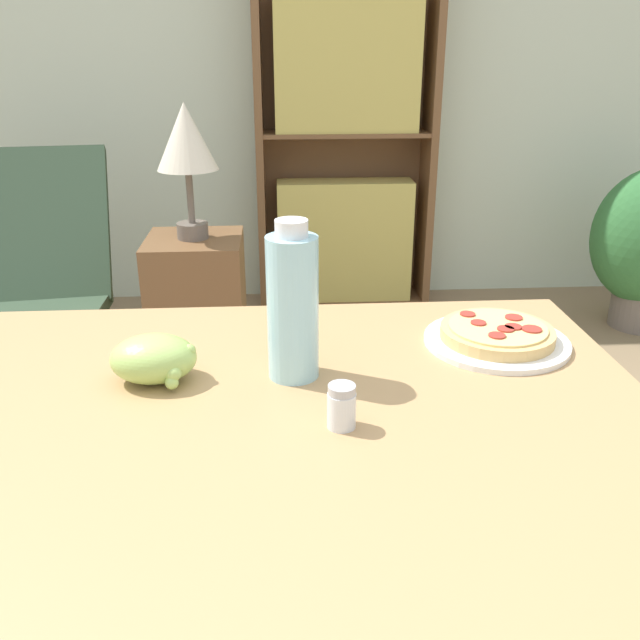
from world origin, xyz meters
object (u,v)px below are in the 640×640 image
(grape_bunch, at_px, (154,359))
(salt_shaker, at_px, (342,406))
(lounge_chair_near, at_px, (37,318))
(pizza_on_plate, at_px, (497,336))
(drink_bottle, at_px, (293,305))
(side_table, at_px, (199,318))
(table_lamp, at_px, (186,143))
(bookshelf, at_px, (345,150))

(grape_bunch, relative_size, salt_shaker, 2.10)
(salt_shaker, xyz_separation_m, lounge_chair_near, (-1.01, 1.65, -0.51))
(pizza_on_plate, distance_m, drink_bottle, 0.38)
(pizza_on_plate, height_order, side_table, pizza_on_plate)
(salt_shaker, xyz_separation_m, table_lamp, (-0.38, 1.56, 0.15))
(grape_bunch, xyz_separation_m, table_lamp, (-0.10, 1.40, 0.14))
(table_lamp, bearing_deg, grape_bunch, -85.77)
(table_lamp, bearing_deg, lounge_chair_near, 171.99)
(pizza_on_plate, xyz_separation_m, table_lamp, (-0.68, 1.30, 0.16))
(grape_bunch, relative_size, lounge_chair_near, 0.15)
(pizza_on_plate, bearing_deg, bookshelf, 91.05)
(grape_bunch, distance_m, lounge_chair_near, 1.74)
(pizza_on_plate, height_order, bookshelf, bookshelf)
(grape_bunch, height_order, salt_shaker, grape_bunch)
(grape_bunch, relative_size, table_lamp, 0.29)
(salt_shaker, relative_size, side_table, 0.10)
(grape_bunch, bearing_deg, bookshelf, 77.29)
(pizza_on_plate, relative_size, drink_bottle, 1.00)
(drink_bottle, bearing_deg, bookshelf, 82.35)
(grape_bunch, distance_m, table_lamp, 1.41)
(pizza_on_plate, relative_size, lounge_chair_near, 0.29)
(lounge_chair_near, xyz_separation_m, bookshelf, (1.26, 0.87, 0.49))
(lounge_chair_near, bearing_deg, bookshelf, 27.40)
(pizza_on_plate, relative_size, bookshelf, 0.15)
(drink_bottle, xyz_separation_m, table_lamp, (-0.32, 1.40, 0.06))
(drink_bottle, distance_m, lounge_chair_near, 1.86)
(bookshelf, relative_size, side_table, 2.79)
(table_lamp, bearing_deg, salt_shaker, -76.27)
(grape_bunch, distance_m, salt_shaker, 0.32)
(salt_shaker, distance_m, bookshelf, 2.53)
(bookshelf, relative_size, table_lamp, 3.68)
(pizza_on_plate, bearing_deg, side_table, 117.50)
(grape_bunch, height_order, lounge_chair_near, lounge_chair_near)
(grape_bunch, distance_m, side_table, 1.49)
(side_table, bearing_deg, table_lamp, 0.00)
(salt_shaker, xyz_separation_m, bookshelf, (0.26, 2.52, -0.02))
(grape_bunch, height_order, drink_bottle, drink_bottle)
(pizza_on_plate, bearing_deg, grape_bunch, -170.01)
(salt_shaker, bearing_deg, side_table, 103.73)
(salt_shaker, relative_size, bookshelf, 0.04)
(pizza_on_plate, xyz_separation_m, salt_shaker, (-0.30, -0.26, 0.02))
(side_table, bearing_deg, lounge_chair_near, 171.99)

